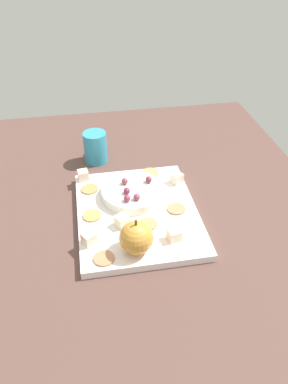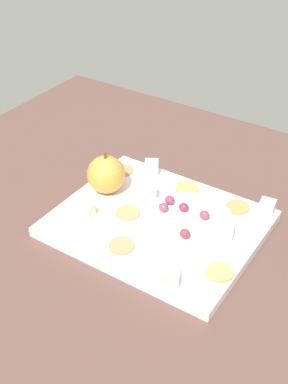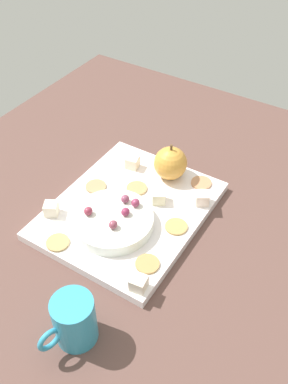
{
  "view_description": "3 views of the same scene",
  "coord_description": "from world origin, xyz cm",
  "px_view_note": "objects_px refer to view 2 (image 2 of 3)",
  "views": [
    {
      "loc": [
        67.79,
        -11.52,
        61.3
      ],
      "look_at": [
        0.54,
        0.27,
        9.38
      ],
      "focal_mm": 35.34,
      "sensor_mm": 36.0,
      "label": 1
    },
    {
      "loc": [
        -33.0,
        55.97,
        59.22
      ],
      "look_at": [
        4.49,
        -1.33,
        10.01
      ],
      "focal_mm": 47.59,
      "sensor_mm": 36.0,
      "label": 2
    },
    {
      "loc": [
        -46.42,
        -35.13,
        64.48
      ],
      "look_at": [
        2.92,
        -4.29,
        9.76
      ],
      "focal_mm": 39.92,
      "sensor_mm": 36.0,
      "label": 3
    }
  ],
  "objects_px": {
    "cheese_cube_0": "(86,211)",
    "grape_1": "(185,234)",
    "cracker_0": "(122,246)",
    "cracker_3": "(122,170)",
    "grape_2": "(184,207)",
    "apple_whole": "(106,174)",
    "cheese_cube_4": "(149,193)",
    "cracker_4": "(187,188)",
    "serving_dish": "(187,225)",
    "grape_3": "(163,207)",
    "cheese_cube_3": "(152,167)",
    "cracker_1": "(219,272)",
    "cheese_cube_1": "(267,208)",
    "grape_4": "(170,200)",
    "grape_0": "(204,215)",
    "cracker_5": "(238,207)",
    "platter": "(158,224)",
    "cracker_2": "(128,213)",
    "cheese_cube_2": "(170,277)"
  },
  "relations": [
    {
      "from": "cheese_cube_3",
      "to": "cracker_3",
      "type": "distance_m",
      "value": 0.06
    },
    {
      "from": "cheese_cube_1",
      "to": "grape_1",
      "type": "relative_size",
      "value": 1.49
    },
    {
      "from": "serving_dish",
      "to": "cheese_cube_2",
      "type": "relative_size",
      "value": 5.95
    },
    {
      "from": "apple_whole",
      "to": "cracker_0",
      "type": "height_order",
      "value": "apple_whole"
    },
    {
      "from": "cracker_2",
      "to": "cracker_1",
      "type": "bearing_deg",
      "value": 167.68
    },
    {
      "from": "cracker_1",
      "to": "cracker_2",
      "type": "relative_size",
      "value": 1.0
    },
    {
      "from": "cheese_cube_4",
      "to": "grape_4",
      "type": "relative_size",
      "value": 1.49
    },
    {
      "from": "cracker_3",
      "to": "cracker_4",
      "type": "bearing_deg",
      "value": -173.68
    },
    {
      "from": "serving_dish",
      "to": "cracker_4",
      "type": "distance_m",
      "value": 0.12
    },
    {
      "from": "cheese_cube_3",
      "to": "cheese_cube_4",
      "type": "distance_m",
      "value": 0.08
    },
    {
      "from": "serving_dish",
      "to": "cracker_0",
      "type": "relative_size",
      "value": 3.58
    },
    {
      "from": "cracker_1",
      "to": "grape_3",
      "type": "distance_m",
      "value": 0.15
    },
    {
      "from": "cheese_cube_3",
      "to": "cracker_3",
      "type": "bearing_deg",
      "value": 27.11
    },
    {
      "from": "cracker_5",
      "to": "cracker_0",
      "type": "bearing_deg",
      "value": 60.05
    },
    {
      "from": "apple_whole",
      "to": "cheese_cube_3",
      "type": "bearing_deg",
      "value": -111.78
    },
    {
      "from": "cracker_4",
      "to": "cracker_3",
      "type": "bearing_deg",
      "value": 6.32
    },
    {
      "from": "platter",
      "to": "serving_dish",
      "type": "bearing_deg",
      "value": -178.76
    },
    {
      "from": "grape_1",
      "to": "cheese_cube_4",
      "type": "bearing_deg",
      "value": -34.54
    },
    {
      "from": "apple_whole",
      "to": "grape_1",
      "type": "height_order",
      "value": "apple_whole"
    },
    {
      "from": "cracker_3",
      "to": "cheese_cube_3",
      "type": "bearing_deg",
      "value": -152.89
    },
    {
      "from": "cheese_cube_1",
      "to": "grape_4",
      "type": "xyz_separation_m",
      "value": [
        0.14,
        0.09,
        0.02
      ]
    },
    {
      "from": "cheese_cube_0",
      "to": "cracker_0",
      "type": "xyz_separation_m",
      "value": [
        -0.09,
        0.03,
        -0.01
      ]
    },
    {
      "from": "serving_dish",
      "to": "cheese_cube_0",
      "type": "distance_m",
      "value": 0.17
    },
    {
      "from": "cheese_cube_2",
      "to": "cracker_5",
      "type": "bearing_deg",
      "value": -91.66
    },
    {
      "from": "cheese_cube_0",
      "to": "cracker_0",
      "type": "height_order",
      "value": "cheese_cube_0"
    },
    {
      "from": "cracker_3",
      "to": "grape_2",
      "type": "xyz_separation_m",
      "value": [
        -0.18,
        0.07,
        0.03
      ]
    },
    {
      "from": "grape_4",
      "to": "cheese_cube_2",
      "type": "bearing_deg",
      "value": 121.19
    },
    {
      "from": "grape_4",
      "to": "grape_0",
      "type": "bearing_deg",
      "value": 176.77
    },
    {
      "from": "serving_dish",
      "to": "cracker_3",
      "type": "xyz_separation_m",
      "value": [
        0.19,
        -0.09,
        -0.01
      ]
    },
    {
      "from": "cracker_0",
      "to": "grape_2",
      "type": "height_order",
      "value": "grape_2"
    },
    {
      "from": "serving_dish",
      "to": "grape_3",
      "type": "bearing_deg",
      "value": 2.51
    },
    {
      "from": "apple_whole",
      "to": "grape_0",
      "type": "relative_size",
      "value": 4.05
    },
    {
      "from": "cheese_cube_4",
      "to": "cracker_2",
      "type": "bearing_deg",
      "value": 82.53
    },
    {
      "from": "cheese_cube_4",
      "to": "grape_2",
      "type": "distance_m",
      "value": 0.09
    },
    {
      "from": "cheese_cube_3",
      "to": "cracker_2",
      "type": "bearing_deg",
      "value": 104.81
    },
    {
      "from": "serving_dish",
      "to": "cracker_3",
      "type": "distance_m",
      "value": 0.21
    },
    {
      "from": "serving_dish",
      "to": "cheese_cube_1",
      "type": "distance_m",
      "value": 0.15
    },
    {
      "from": "cracker_0",
      "to": "cracker_3",
      "type": "relative_size",
      "value": 1.0
    },
    {
      "from": "cheese_cube_1",
      "to": "cheese_cube_2",
      "type": "relative_size",
      "value": 1.0
    },
    {
      "from": "cracker_1",
      "to": "cheese_cube_4",
      "type": "bearing_deg",
      "value": -27.74
    },
    {
      "from": "cracker_0",
      "to": "grape_3",
      "type": "bearing_deg",
      "value": -104.36
    },
    {
      "from": "apple_whole",
      "to": "grape_1",
      "type": "distance_m",
      "value": 0.21
    },
    {
      "from": "cheese_cube_1",
      "to": "cracker_5",
      "type": "xyz_separation_m",
      "value": [
        0.05,
        0.01,
        -0.01
      ]
    },
    {
      "from": "cracker_0",
      "to": "grape_2",
      "type": "bearing_deg",
      "value": -115.05
    },
    {
      "from": "platter",
      "to": "grape_1",
      "type": "height_order",
      "value": "grape_1"
    },
    {
      "from": "cheese_cube_3",
      "to": "grape_2",
      "type": "height_order",
      "value": "grape_2"
    },
    {
      "from": "grape_4",
      "to": "cracker_5",
      "type": "bearing_deg",
      "value": -137.66
    },
    {
      "from": "cheese_cube_3",
      "to": "grape_4",
      "type": "height_order",
      "value": "grape_4"
    },
    {
      "from": "grape_1",
      "to": "cracker_3",
      "type": "bearing_deg",
      "value": -31.54
    },
    {
      "from": "cheese_cube_0",
      "to": "grape_1",
      "type": "relative_size",
      "value": 1.49
    }
  ]
}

